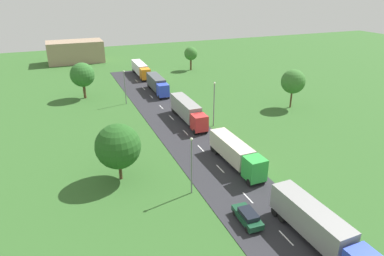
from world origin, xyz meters
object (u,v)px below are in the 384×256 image
Objects in this scene: truck_lead at (318,226)px; lamppost_second at (192,163)px; tree_birch at (191,54)px; tree_maple at (118,146)px; truck_fourth at (157,84)px; distant_building at (76,52)px; truck_second at (236,153)px; lamppost_third at (214,102)px; truck_fifth at (141,69)px; tree_elm at (82,75)px; car_third at (248,216)px; tree_oak at (293,82)px; truck_third at (188,110)px; lamppost_fourth at (125,85)px.

lamppost_second reaches higher than truck_lead.
tree_maple is at bearing -120.47° from tree_birch.
distant_building reaches higher than truck_fourth.
truck_lead is at bearing -90.71° from truck_second.
truck_second is at bearing -9.47° from tree_maple.
lamppost_third reaches higher than lamppost_second.
truck_fifth is at bearing -174.43° from tree_birch.
lamppost_second is at bearing -79.39° from tree_elm.
tree_elm reaches higher than tree_birch.
tree_maple is at bearing 127.72° from car_third.
tree_maple is 37.68m from tree_elm.
truck_fourth is 50.06m from car_third.
tree_birch reaches higher than truck_fifth.
distant_building is (-10.33, 92.48, 2.61)m from car_third.
lamppost_second is 37.95m from tree_oak.
truck_second is 9.53m from lamppost_second.
truck_fifth is 16.09m from tree_birch.
car_third is at bearing -94.23° from truck_fifth.
tree_elm is (-16.69, -14.64, 3.32)m from truck_fifth.
tree_oak is (31.18, 21.60, 1.31)m from lamppost_second.
truck_second is 1.49× the size of tree_oak.
distant_building is (-15.02, 97.81, 1.30)m from truck_lead.
distant_building is at bearing 98.73° from truck_lead.
lamppost_second is at bearing -101.05° from truck_fourth.
tree_oak reaches higher than truck_fourth.
truck_lead is 35.25m from truck_third.
lamppost_third is 1.20× the size of tree_birch.
truck_second is 0.90× the size of truck_third.
truck_third reaches higher than truck_fourth.
tree_oak reaches higher than tree_birch.
truck_second is at bearing -67.53° from tree_elm.
tree_oak is at bearing 34.71° from lamppost_second.
truck_fourth is (0.02, 19.90, -0.06)m from truck_third.
lamppost_fourth is 1.06× the size of tree_birch.
distant_building is at bearing 97.57° from lamppost_fourth.
tree_elm is (-32.46, -16.18, 0.49)m from tree_birch.
truck_fifth is 40.71m from lamppost_third.
tree_oak is 1.03× the size of tree_maple.
truck_second is 54.96m from truck_fifth.
lamppost_third reaches higher than truck_lead.
truck_third is at bearing -76.46° from distant_building.
tree_birch is (12.41, 42.03, 0.27)m from lamppost_third.
distant_building is at bearing 100.66° from truck_second.
truck_lead is 0.73× the size of distant_building.
car_third is 0.63× the size of tree_birch.
lamppost_fourth is 0.94× the size of tree_maple.
lamppost_third is 69.01m from distant_building.
truck_third is at bearing -90.27° from truck_fifth.
tree_birch reaches higher than truck_third.
truck_third is 27.68m from tree_elm.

